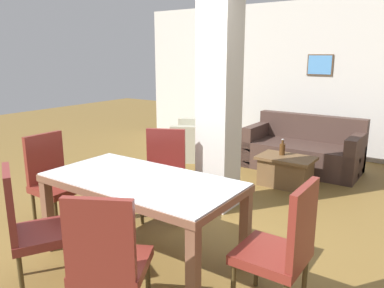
# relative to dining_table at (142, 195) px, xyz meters

# --- Properties ---
(ground_plane) EXTENTS (18.00, 18.00, 0.00)m
(ground_plane) POSITION_rel_dining_table_xyz_m (0.00, 0.00, -0.60)
(ground_plane) COLOR brown
(back_wall) EXTENTS (7.20, 0.09, 2.70)m
(back_wall) POSITION_rel_dining_table_xyz_m (0.00, 4.51, 0.75)
(back_wall) COLOR beige
(back_wall) RESTS_ON ground_plane
(divider_pillar) EXTENTS (0.39, 0.39, 2.70)m
(divider_pillar) POSITION_rel_dining_table_xyz_m (-0.06, 1.39, 0.75)
(divider_pillar) COLOR beige
(divider_pillar) RESTS_ON ground_plane
(dining_table) EXTENTS (1.72, 0.88, 0.75)m
(dining_table) POSITION_rel_dining_table_xyz_m (0.00, 0.00, 0.00)
(dining_table) COLOR brown
(dining_table) RESTS_ON ground_plane
(dining_chair_head_right) EXTENTS (0.46, 0.46, 0.97)m
(dining_chair_head_right) POSITION_rel_dining_table_xyz_m (1.29, 0.00, -0.08)
(dining_chair_head_right) COLOR maroon
(dining_chair_head_right) RESTS_ON ground_plane
(dining_chair_near_left) EXTENTS (0.62, 0.62, 0.97)m
(dining_chair_near_left) POSITION_rel_dining_table_xyz_m (-0.43, -0.79, -0.08)
(dining_chair_near_left) COLOR maroon
(dining_chair_near_left) RESTS_ON ground_plane
(dining_chair_head_left) EXTENTS (0.46, 0.46, 0.97)m
(dining_chair_head_left) POSITION_rel_dining_table_xyz_m (-1.25, 0.00, -0.08)
(dining_chair_head_left) COLOR maroon
(dining_chair_head_left) RESTS_ON ground_plane
(dining_chair_far_left) EXTENTS (0.62, 0.62, 0.97)m
(dining_chair_far_left) POSITION_rel_dining_table_xyz_m (-0.42, 0.83, -0.08)
(dining_chair_far_left) COLOR maroon
(dining_chair_far_left) RESTS_ON ground_plane
(dining_chair_near_right) EXTENTS (0.62, 0.62, 0.97)m
(dining_chair_near_right) POSITION_rel_dining_table_xyz_m (0.43, -0.79, -0.08)
(dining_chair_near_right) COLOR maroon
(dining_chair_near_right) RESTS_ON ground_plane
(sofa) EXTENTS (1.71, 0.86, 0.83)m
(sofa) POSITION_rel_dining_table_xyz_m (0.28, 3.45, -0.31)
(sofa) COLOR #412E27
(sofa) RESTS_ON ground_plane
(armchair) EXTENTS (1.17, 1.20, 0.81)m
(armchair) POSITION_rel_dining_table_xyz_m (-1.44, 3.12, -0.31)
(armchair) COLOR #AAA892
(armchair) RESTS_ON ground_plane
(coffee_table) EXTENTS (0.74, 0.50, 0.42)m
(coffee_table) POSITION_rel_dining_table_xyz_m (0.34, 2.53, -0.38)
(coffee_table) COLOR brown
(coffee_table) RESTS_ON ground_plane
(bottle) EXTENTS (0.08, 0.08, 0.22)m
(bottle) POSITION_rel_dining_table_xyz_m (0.26, 2.60, -0.10)
(bottle) COLOR #4C2D14
(bottle) RESTS_ON coffee_table
(floor_lamp) EXTENTS (0.35, 0.35, 1.81)m
(floor_lamp) POSITION_rel_dining_table_xyz_m (-1.97, 4.05, 0.94)
(floor_lamp) COLOR #B7B7BC
(floor_lamp) RESTS_ON ground_plane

